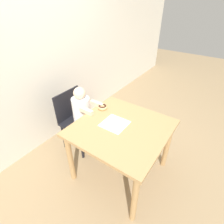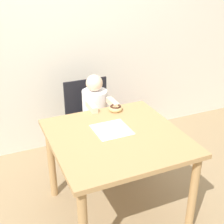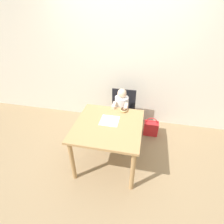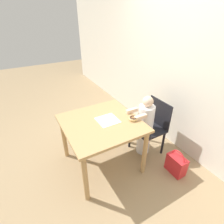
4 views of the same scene
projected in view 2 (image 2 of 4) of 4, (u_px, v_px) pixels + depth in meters
ground_plane at (116, 212)px, 2.58m from camera, size 12.00×12.00×0.00m
wall_back at (64, 31)px, 3.08m from camera, size 8.00×0.05×2.50m
dining_table at (117, 148)px, 2.31m from camera, size 0.95×0.95×0.73m
chair at (91, 122)px, 3.07m from camera, size 0.44×0.42×0.84m
child_figure at (95, 123)px, 2.95m from camera, size 0.25×0.39×0.97m
donut at (116, 108)px, 2.62m from camera, size 0.12×0.12×0.05m
napkin at (112, 130)px, 2.34m from camera, size 0.27×0.27×0.00m
handbag at (139, 136)px, 3.41m from camera, size 0.26×0.15×0.38m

